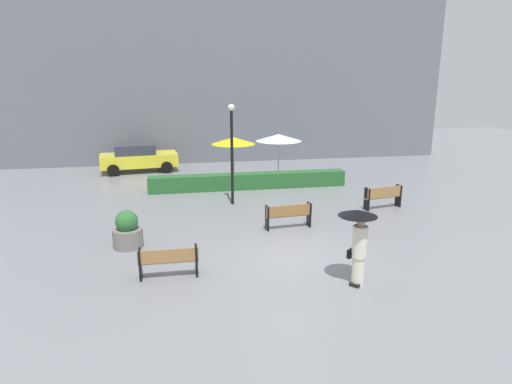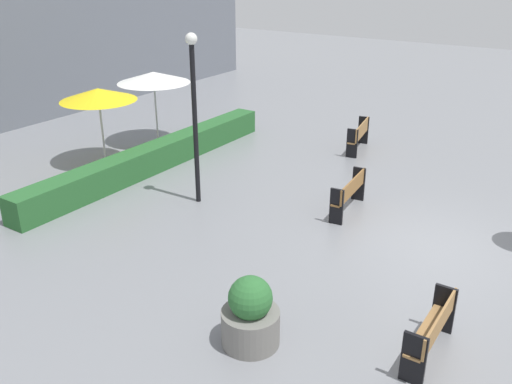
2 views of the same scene
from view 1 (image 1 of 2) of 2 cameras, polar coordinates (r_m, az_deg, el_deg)
The scene contains 12 objects.
ground_plane at distance 13.58m, azimuth 4.45°, elevation -8.15°, with size 60.00×60.00×0.00m, color gray.
bench_near_left at distance 12.19m, azimuth -11.17°, elevation -8.57°, with size 1.60×0.37×0.85m.
bench_mid_center at distance 15.73m, azimuth 4.22°, elevation -2.85°, with size 1.71×0.47×0.88m.
bench_far_right at distance 18.79m, azimuth 16.05°, elevation -0.44°, with size 1.69×0.63×0.92m.
pedestrian_with_umbrella at distance 11.61m, azimuth 13.01°, elevation -5.57°, with size 0.99×0.99×2.01m.
planter_pot at distance 14.60m, azimuth -16.17°, elevation -4.86°, with size 0.94×0.94×1.21m.
lamp_post at distance 18.31m, azimuth -3.12°, elevation 6.11°, with size 0.28×0.28×4.17m.
patio_umbrella_yellow at distance 22.45m, azimuth -2.93°, elevation 6.59°, with size 2.20×2.20×2.29m.
patio_umbrella_white at distance 22.91m, azimuth 2.93°, elevation 6.98°, with size 2.34×2.34×2.38m.
hedge_strip at distance 21.33m, azimuth -0.94°, elevation 1.42°, with size 9.47×0.70×0.74m, color #28602D.
building_facade at distance 28.28m, azimuth -3.90°, elevation 15.89°, with size 28.00×1.20×11.76m, color slate.
parked_car at distance 26.00m, azimuth -14.90°, elevation 4.33°, with size 4.38×2.38×1.57m.
Camera 1 is at (-3.28, -12.08, 5.25)m, focal length 31.18 mm.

